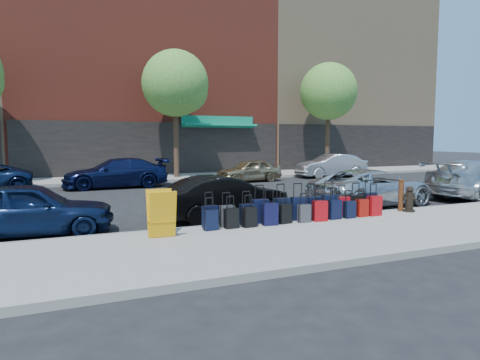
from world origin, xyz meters
name	(u,v)px	position (x,y,z in m)	size (l,w,h in m)	color
ground	(230,202)	(0.00, 0.00, 0.00)	(120.00, 120.00, 0.00)	black
sidewalk_near	(333,236)	(0.00, -6.50, 0.07)	(60.00, 4.00, 0.15)	gray
sidewalk_far	(166,178)	(0.00, 10.00, 0.07)	(60.00, 4.00, 0.15)	gray
curb_near	(290,221)	(0.00, -4.48, 0.07)	(60.00, 0.08, 0.15)	gray
curb_far	(175,181)	(0.00, 7.98, 0.07)	(60.00, 0.08, 0.15)	gray
building_center	(138,35)	(0.00, 17.99, 9.98)	(17.00, 12.85, 20.00)	maroon
building_right	(320,64)	(16.00, 17.99, 8.98)	(15.00, 12.12, 18.00)	#9D8160
tree_center	(178,85)	(0.64, 9.50, 5.41)	(3.80, 3.80, 7.27)	black
tree_right	(330,93)	(11.14, 9.50, 5.41)	(3.80, 3.80, 7.27)	black
suitcase_front_0	(210,216)	(-2.49, -4.78, 0.43)	(0.40, 0.26, 0.89)	black
suitcase_front_1	(227,216)	(-2.04, -4.83, 0.42)	(0.37, 0.21, 0.87)	#3B3B40
suitcase_front_2	(247,214)	(-1.49, -4.83, 0.42)	(0.37, 0.21, 0.87)	black
suitcase_front_3	(260,211)	(-1.08, -4.76, 0.47)	(0.43, 0.24, 1.01)	black
suitcase_front_4	(282,210)	(-0.47, -4.84, 0.47)	(0.45, 0.29, 1.02)	black
suitcase_front_5	(299,208)	(0.08, -4.79, 0.47)	(0.44, 0.28, 1.01)	black
suitcase_front_6	(313,208)	(0.51, -4.84, 0.47)	(0.44, 0.28, 1.01)	black
suitcase_front_7	(330,206)	(1.06, -4.84, 0.48)	(0.46, 0.30, 1.05)	black
suitcase_front_8	(343,206)	(1.55, -4.80, 0.43)	(0.37, 0.21, 0.90)	#B30B17
suitcase_front_9	(356,205)	(2.06, -4.76, 0.44)	(0.41, 0.26, 0.94)	black
suitcase_front_10	(369,203)	(2.50, -4.80, 0.47)	(0.45, 0.29, 1.01)	black
suitcase_back_0	(211,220)	(-2.58, -5.08, 0.40)	(0.36, 0.23, 0.80)	black
suitcase_back_1	(231,218)	(-2.03, -5.07, 0.40)	(0.35, 0.22, 0.81)	black
suitcase_back_2	(249,217)	(-1.56, -5.12, 0.40)	(0.36, 0.24, 0.82)	black
suitcase_back_3	(270,214)	(-0.97, -5.12, 0.44)	(0.41, 0.26, 0.92)	black
suitcase_back_4	(284,214)	(-0.52, -5.07, 0.41)	(0.38, 0.26, 0.83)	black
suitcase_back_5	(304,213)	(0.04, -5.14, 0.39)	(0.33, 0.20, 0.78)	#36353A
suitcase_back_6	(320,211)	(0.52, -5.16, 0.43)	(0.41, 0.29, 0.89)	maroon
suitcase_back_7	(334,209)	(1.05, -5.09, 0.42)	(0.37, 0.22, 0.87)	black
suitcase_back_8	(349,209)	(1.53, -5.12, 0.39)	(0.34, 0.21, 0.78)	black
suitcase_back_9	(362,208)	(2.00, -5.08, 0.40)	(0.34, 0.20, 0.81)	maroon
suitcase_back_10	(374,206)	(2.43, -5.10, 0.44)	(0.40, 0.24, 0.93)	#A70A10
fire_hydrant	(409,200)	(3.88, -4.98, 0.51)	(0.40, 0.35, 0.78)	black
bollard	(401,195)	(3.71, -4.80, 0.65)	(0.18, 0.18, 0.97)	#38190C
display_rack	(161,214)	(-3.83, -5.28, 0.67)	(0.62, 0.68, 1.06)	orange
car_near_0	(28,209)	(-6.62, -3.36, 0.67)	(1.59, 3.94, 1.34)	#0C1938
car_near_1	(224,197)	(-1.45, -3.09, 0.64)	(1.35, 3.88, 1.28)	black
car_near_2	(372,187)	(4.28, -2.83, 0.65)	(2.16, 4.68, 1.30)	silver
car_far_1	(116,173)	(-3.31, 6.51, 0.72)	(2.00, 4.93, 1.43)	#0C1236
car_far_2	(249,170)	(3.80, 6.56, 0.63)	(1.48, 3.69, 1.26)	#927E5A
car_far_3	(331,166)	(9.56, 7.01, 0.72)	(1.52, 4.35, 1.43)	silver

